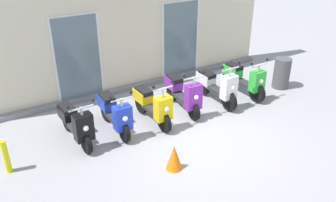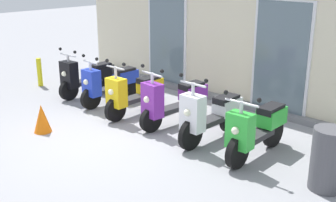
{
  "view_description": "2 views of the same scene",
  "coord_description": "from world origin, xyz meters",
  "px_view_note": "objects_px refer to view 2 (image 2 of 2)",
  "views": [
    {
      "loc": [
        -4.02,
        -5.45,
        4.39
      ],
      "look_at": [
        -0.45,
        0.5,
        0.82
      ],
      "focal_mm": 38.34,
      "sensor_mm": 36.0,
      "label": 1
    },
    {
      "loc": [
        5.7,
        -4.28,
        2.95
      ],
      "look_at": [
        0.62,
        0.93,
        0.59
      ],
      "focal_mm": 45.8,
      "sensor_mm": 36.0,
      "label": 2
    }
  ],
  "objects_px": {
    "scooter_green": "(257,129)",
    "scooter_white": "(211,114)",
    "scooter_yellow": "(134,93)",
    "scooter_purple": "(173,101)",
    "traffic_cone": "(42,118)",
    "scooter_blue": "(110,83)",
    "scooter_black": "(87,76)",
    "curb_bollard": "(40,72)",
    "trash_bin": "(328,159)"
  },
  "relations": [
    {
      "from": "scooter_black",
      "to": "scooter_blue",
      "type": "height_order",
      "value": "scooter_black"
    },
    {
      "from": "scooter_blue",
      "to": "scooter_yellow",
      "type": "bearing_deg",
      "value": -6.68
    },
    {
      "from": "scooter_black",
      "to": "trash_bin",
      "type": "height_order",
      "value": "scooter_black"
    },
    {
      "from": "scooter_yellow",
      "to": "trash_bin",
      "type": "height_order",
      "value": "scooter_yellow"
    },
    {
      "from": "trash_bin",
      "to": "traffic_cone",
      "type": "height_order",
      "value": "trash_bin"
    },
    {
      "from": "scooter_white",
      "to": "trash_bin",
      "type": "xyz_separation_m",
      "value": [
        2.18,
        -0.2,
        -0.05
      ]
    },
    {
      "from": "curb_bollard",
      "to": "trash_bin",
      "type": "xyz_separation_m",
      "value": [
        7.4,
        0.07,
        0.09
      ]
    },
    {
      "from": "curb_bollard",
      "to": "trash_bin",
      "type": "distance_m",
      "value": 7.4
    },
    {
      "from": "scooter_blue",
      "to": "scooter_purple",
      "type": "distance_m",
      "value": 1.87
    },
    {
      "from": "scooter_black",
      "to": "scooter_yellow",
      "type": "distance_m",
      "value": 1.82
    },
    {
      "from": "scooter_blue",
      "to": "trash_bin",
      "type": "relative_size",
      "value": 1.75
    },
    {
      "from": "scooter_green",
      "to": "trash_bin",
      "type": "xyz_separation_m",
      "value": [
        1.25,
        -0.2,
        -0.03
      ]
    },
    {
      "from": "scooter_blue",
      "to": "scooter_yellow",
      "type": "height_order",
      "value": "scooter_yellow"
    },
    {
      "from": "scooter_black",
      "to": "scooter_white",
      "type": "bearing_deg",
      "value": -1.56
    },
    {
      "from": "scooter_yellow",
      "to": "scooter_blue",
      "type": "bearing_deg",
      "value": 173.32
    },
    {
      "from": "trash_bin",
      "to": "traffic_cone",
      "type": "bearing_deg",
      "value": -160.59
    },
    {
      "from": "curb_bollard",
      "to": "trash_bin",
      "type": "relative_size",
      "value": 0.8
    },
    {
      "from": "scooter_white",
      "to": "scooter_green",
      "type": "xyz_separation_m",
      "value": [
        0.92,
        -0.0,
        -0.01
      ]
    },
    {
      "from": "scooter_white",
      "to": "curb_bollard",
      "type": "height_order",
      "value": "scooter_white"
    },
    {
      "from": "trash_bin",
      "to": "scooter_black",
      "type": "bearing_deg",
      "value": 177.09
    },
    {
      "from": "scooter_white",
      "to": "curb_bollard",
      "type": "relative_size",
      "value": 2.31
    },
    {
      "from": "scooter_blue",
      "to": "scooter_yellow",
      "type": "relative_size",
      "value": 0.99
    },
    {
      "from": "scooter_yellow",
      "to": "scooter_purple",
      "type": "height_order",
      "value": "scooter_purple"
    },
    {
      "from": "trash_bin",
      "to": "traffic_cone",
      "type": "relative_size",
      "value": 1.68
    },
    {
      "from": "curb_bollard",
      "to": "traffic_cone",
      "type": "relative_size",
      "value": 1.35
    },
    {
      "from": "traffic_cone",
      "to": "scooter_blue",
      "type": "bearing_deg",
      "value": 102.39
    },
    {
      "from": "trash_bin",
      "to": "scooter_white",
      "type": "bearing_deg",
      "value": 174.78
    },
    {
      "from": "scooter_white",
      "to": "traffic_cone",
      "type": "relative_size",
      "value": 3.11
    },
    {
      "from": "scooter_yellow",
      "to": "scooter_green",
      "type": "height_order",
      "value": "scooter_yellow"
    },
    {
      "from": "curb_bollard",
      "to": "trash_bin",
      "type": "height_order",
      "value": "trash_bin"
    },
    {
      "from": "scooter_yellow",
      "to": "traffic_cone",
      "type": "relative_size",
      "value": 2.96
    },
    {
      "from": "scooter_white",
      "to": "traffic_cone",
      "type": "distance_m",
      "value": 3.05
    },
    {
      "from": "scooter_yellow",
      "to": "trash_bin",
      "type": "distance_m",
      "value": 4.1
    },
    {
      "from": "scooter_yellow",
      "to": "trash_bin",
      "type": "xyz_separation_m",
      "value": [
        4.1,
        -0.17,
        -0.03
      ]
    },
    {
      "from": "scooter_black",
      "to": "traffic_cone",
      "type": "bearing_deg",
      "value": -55.8
    },
    {
      "from": "scooter_blue",
      "to": "scooter_purple",
      "type": "xyz_separation_m",
      "value": [
        1.87,
        0.03,
        0.02
      ]
    },
    {
      "from": "scooter_purple",
      "to": "scooter_green",
      "type": "relative_size",
      "value": 1.02
    },
    {
      "from": "traffic_cone",
      "to": "scooter_black",
      "type": "bearing_deg",
      "value": 124.2
    },
    {
      "from": "scooter_black",
      "to": "scooter_green",
      "type": "height_order",
      "value": "scooter_black"
    },
    {
      "from": "scooter_purple",
      "to": "scooter_black",
      "type": "bearing_deg",
      "value": -180.0
    },
    {
      "from": "scooter_black",
      "to": "scooter_yellow",
      "type": "height_order",
      "value": "scooter_yellow"
    },
    {
      "from": "scooter_purple",
      "to": "curb_bollard",
      "type": "distance_m",
      "value": 4.26
    },
    {
      "from": "scooter_purple",
      "to": "scooter_green",
      "type": "distance_m",
      "value": 1.9
    },
    {
      "from": "scooter_purple",
      "to": "traffic_cone",
      "type": "relative_size",
      "value": 3.11
    },
    {
      "from": "scooter_green",
      "to": "traffic_cone",
      "type": "height_order",
      "value": "scooter_green"
    },
    {
      "from": "scooter_black",
      "to": "scooter_green",
      "type": "xyz_separation_m",
      "value": [
        4.66,
        -0.1,
        0.02
      ]
    },
    {
      "from": "scooter_white",
      "to": "traffic_cone",
      "type": "bearing_deg",
      "value": -143.15
    },
    {
      "from": "scooter_black",
      "to": "curb_bollard",
      "type": "height_order",
      "value": "scooter_black"
    },
    {
      "from": "scooter_green",
      "to": "scooter_white",
      "type": "bearing_deg",
      "value": 179.81
    },
    {
      "from": "scooter_black",
      "to": "scooter_green",
      "type": "bearing_deg",
      "value": -1.29
    }
  ]
}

